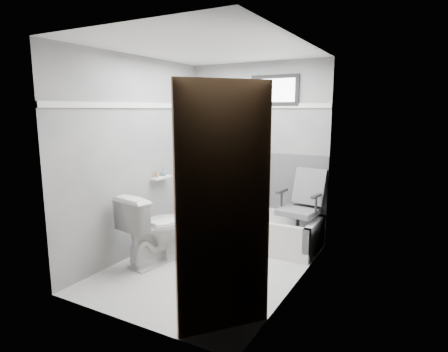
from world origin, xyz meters
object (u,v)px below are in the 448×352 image
Objects in this scene: office_chair at (298,206)px; toilet at (155,228)px; soap_bottle_a at (157,173)px; soap_bottle_b at (163,172)px; bathtub at (260,230)px; door at (235,225)px.

toilet is (-1.33, -1.16, -0.17)m from office_chair.
soap_bottle_a is 0.14m from soap_bottle_b.
soap_bottle_a is at bearing -43.59° from toilet.
bathtub is at bearing 29.44° from soap_bottle_a.
toilet is 0.78m from soap_bottle_a.
soap_bottle_b is (-1.65, -0.57, 0.38)m from office_chair.
toilet is at bearing -54.46° from soap_bottle_a.
toilet is 2.03m from door.
soap_bottle_b reaches higher than bathtub.
office_chair is at bearing 5.89° from bathtub.
door is 2.56m from soap_bottle_b.
office_chair reaches higher than soap_bottle_b.
door is 2.47m from soap_bottle_a.
soap_bottle_a is at bearing -90.00° from soap_bottle_b.
office_chair reaches higher than toilet.
soap_bottle_a reaches higher than toilet.
soap_bottle_b is (-0.32, 0.59, 0.55)m from toilet.
toilet is at bearing -131.80° from office_chair.
soap_bottle_a reaches higher than soap_bottle_b.
toilet reaches higher than bathtub.
toilet is at bearing 145.45° from door.
office_chair is (0.48, 0.05, 0.37)m from bathtub.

